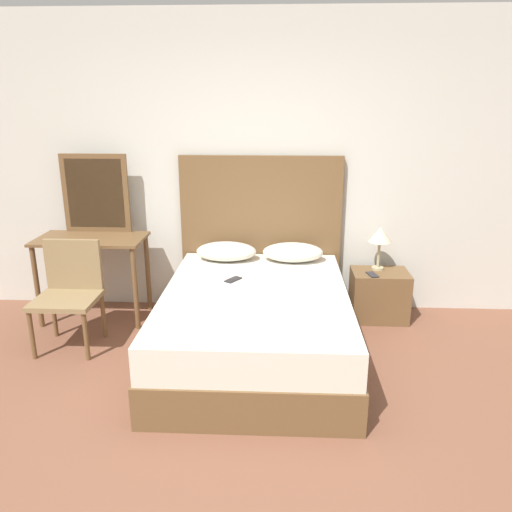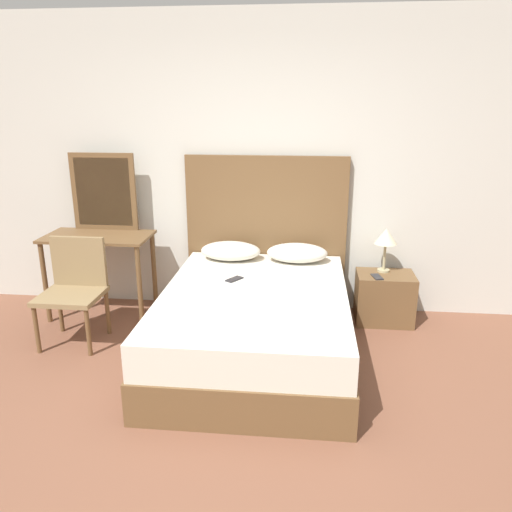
# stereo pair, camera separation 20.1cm
# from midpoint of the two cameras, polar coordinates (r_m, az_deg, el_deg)

# --- Properties ---
(ground_plane) EXTENTS (16.00, 16.00, 0.00)m
(ground_plane) POSITION_cam_midpoint_polar(r_m,az_deg,el_deg) (2.99, -2.41, -23.01)
(ground_plane) COLOR brown
(wall_back) EXTENTS (10.00, 0.06, 2.70)m
(wall_back) POSITION_cam_midpoint_polar(r_m,az_deg,el_deg) (4.65, 1.58, 10.11)
(wall_back) COLOR silver
(wall_back) RESTS_ON ground_plane
(bed) EXTENTS (1.42, 1.96, 0.55)m
(bed) POSITION_cam_midpoint_polar(r_m,az_deg,el_deg) (3.90, 1.34, -7.88)
(bed) COLOR brown
(bed) RESTS_ON ground_plane
(headboard) EXTENTS (1.49, 0.05, 1.46)m
(headboard) POSITION_cam_midpoint_polar(r_m,az_deg,el_deg) (4.69, 2.38, 2.46)
(headboard) COLOR brown
(headboard) RESTS_ON ground_plane
(pillow_left) EXTENTS (0.54, 0.33, 0.16)m
(pillow_left) POSITION_cam_midpoint_polar(r_m,az_deg,el_deg) (4.51, -1.64, 0.58)
(pillow_left) COLOR silver
(pillow_left) RESTS_ON bed
(pillow_right) EXTENTS (0.54, 0.33, 0.16)m
(pillow_right) POSITION_cam_midpoint_polar(r_m,az_deg,el_deg) (4.48, 6.00, 0.35)
(pillow_right) COLOR silver
(pillow_right) RESTS_ON bed
(phone_on_bed) EXTENTS (0.14, 0.16, 0.01)m
(phone_on_bed) POSITION_cam_midpoint_polar(r_m,az_deg,el_deg) (4.02, -1.07, -2.68)
(phone_on_bed) COLOR #232328
(phone_on_bed) RESTS_ON bed
(nightstand) EXTENTS (0.51, 0.37, 0.45)m
(nightstand) POSITION_cam_midpoint_polar(r_m,az_deg,el_deg) (4.70, 15.65, -4.64)
(nightstand) COLOR brown
(nightstand) RESTS_ON ground_plane
(table_lamp) EXTENTS (0.20, 0.20, 0.40)m
(table_lamp) POSITION_cam_midpoint_polar(r_m,az_deg,el_deg) (4.60, 15.85, 1.98)
(table_lamp) COLOR tan
(table_lamp) RESTS_ON nightstand
(phone_on_nightstand) EXTENTS (0.10, 0.16, 0.01)m
(phone_on_nightstand) POSITION_cam_midpoint_polar(r_m,az_deg,el_deg) (4.52, 14.92, -2.32)
(phone_on_nightstand) COLOR #232328
(phone_on_nightstand) RESTS_ON nightstand
(vanity_desk) EXTENTS (0.95, 0.51, 0.77)m
(vanity_desk) POSITION_cam_midpoint_polar(r_m,az_deg,el_deg) (4.73, -16.36, 0.67)
(vanity_desk) COLOR brown
(vanity_desk) RESTS_ON ground_plane
(vanity_mirror) EXTENTS (0.61, 0.03, 0.71)m
(vanity_mirror) POSITION_cam_midpoint_polar(r_m,az_deg,el_deg) (4.83, -15.87, 7.06)
(vanity_mirror) COLOR brown
(vanity_mirror) RESTS_ON vanity_desk
(chair) EXTENTS (0.49, 0.45, 0.86)m
(chair) POSITION_cam_midpoint_polar(r_m,az_deg,el_deg) (4.34, -18.80, -3.05)
(chair) COLOR olive
(chair) RESTS_ON ground_plane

